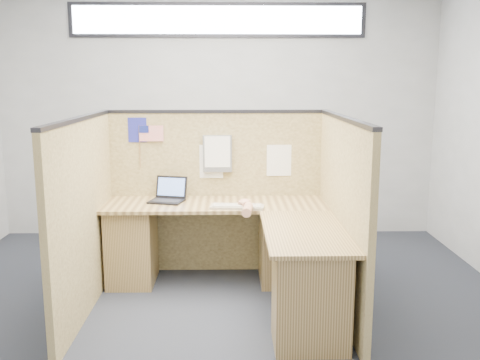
{
  "coord_description": "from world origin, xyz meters",
  "views": [
    {
      "loc": [
        0.13,
        -3.92,
        1.81
      ],
      "look_at": [
        0.21,
        0.5,
        0.97
      ],
      "focal_mm": 40.0,
      "sensor_mm": 36.0,
      "label": 1
    }
  ],
  "objects_px": {
    "l_desk": "(237,254)",
    "keyboard": "(237,207)",
    "laptop": "(167,195)",
    "mouse": "(245,205)"
  },
  "relations": [
    {
      "from": "l_desk",
      "to": "keyboard",
      "type": "bearing_deg",
      "value": 88.38
    },
    {
      "from": "laptop",
      "to": "mouse",
      "type": "distance_m",
      "value": 0.74
    },
    {
      "from": "l_desk",
      "to": "laptop",
      "type": "xyz_separation_m",
      "value": [
        -0.62,
        0.49,
        0.39
      ]
    },
    {
      "from": "l_desk",
      "to": "keyboard",
      "type": "xyz_separation_m",
      "value": [
        0.01,
        0.19,
        0.35
      ]
    },
    {
      "from": "laptop",
      "to": "mouse",
      "type": "relative_size",
      "value": 3.03
    },
    {
      "from": "laptop",
      "to": "keyboard",
      "type": "relative_size",
      "value": 0.74
    },
    {
      "from": "laptop",
      "to": "keyboard",
      "type": "distance_m",
      "value": 0.69
    },
    {
      "from": "l_desk",
      "to": "laptop",
      "type": "height_order",
      "value": "laptop"
    },
    {
      "from": "laptop",
      "to": "mouse",
      "type": "xyz_separation_m",
      "value": [
        0.69,
        -0.27,
        -0.03
      ]
    },
    {
      "from": "laptop",
      "to": "l_desk",
      "type": "bearing_deg",
      "value": -23.55
    }
  ]
}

